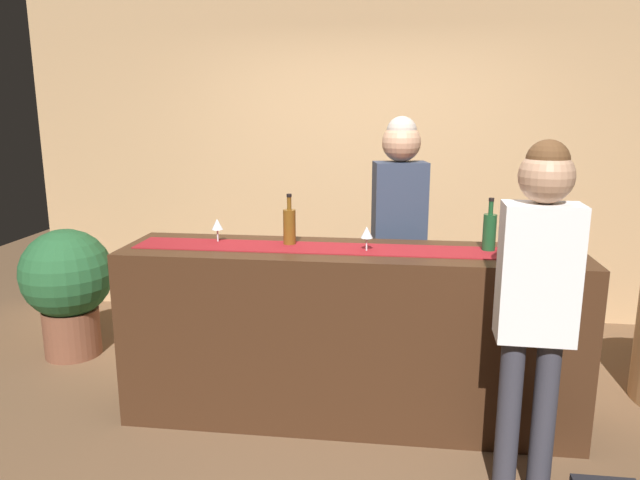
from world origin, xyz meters
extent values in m
plane|color=brown|center=(0.00, 0.00, 0.00)|extent=(10.00, 10.00, 0.00)
cube|color=tan|center=(0.00, 1.90, 1.45)|extent=(6.00, 0.12, 2.90)
cube|color=#3D2314|center=(0.00, 0.00, 0.52)|extent=(2.63, 0.60, 1.04)
cube|color=maroon|center=(0.00, 0.00, 1.04)|extent=(2.50, 0.28, 0.01)
cylinder|color=#B2C6C1|center=(0.96, -0.02, 1.14)|extent=(0.07, 0.07, 0.21)
cylinder|color=#B2C6C1|center=(0.96, -0.02, 1.29)|extent=(0.03, 0.03, 0.08)
cylinder|color=black|center=(0.96, -0.02, 1.33)|extent=(0.03, 0.03, 0.02)
cylinder|color=brown|center=(-0.36, 0.07, 1.14)|extent=(0.07, 0.07, 0.21)
cylinder|color=brown|center=(-0.36, 0.07, 1.29)|extent=(0.03, 0.03, 0.08)
cylinder|color=black|center=(-0.36, 0.07, 1.33)|extent=(0.03, 0.03, 0.02)
cylinder|color=#194723|center=(0.78, 0.06, 1.14)|extent=(0.07, 0.07, 0.21)
cylinder|color=#194723|center=(0.78, 0.06, 1.29)|extent=(0.03, 0.03, 0.08)
cylinder|color=black|center=(0.78, 0.06, 1.33)|extent=(0.03, 0.03, 0.02)
cylinder|color=silver|center=(-0.80, 0.08, 1.04)|extent=(0.06, 0.06, 0.00)
cylinder|color=silver|center=(-0.80, 0.08, 1.08)|extent=(0.01, 0.01, 0.08)
cone|color=silver|center=(-0.80, 0.08, 1.15)|extent=(0.07, 0.07, 0.06)
cylinder|color=silver|center=(0.10, -0.04, 1.04)|extent=(0.06, 0.06, 0.00)
cylinder|color=silver|center=(0.10, -0.04, 1.08)|extent=(0.01, 0.01, 0.08)
cone|color=silver|center=(0.10, -0.04, 1.15)|extent=(0.07, 0.07, 0.06)
cylinder|color=#26262B|center=(0.36, 0.60, 0.41)|extent=(0.11, 0.11, 0.83)
cylinder|color=#26262B|center=(0.20, 0.56, 0.41)|extent=(0.11, 0.11, 0.83)
cube|color=#2D384C|center=(0.28, 0.58, 1.16)|extent=(0.37, 0.26, 0.66)
sphere|color=tan|center=(0.28, 0.58, 1.61)|extent=(0.25, 0.25, 0.25)
sphere|color=#AD9E8E|center=(0.28, 0.58, 1.68)|extent=(0.19, 0.19, 0.19)
cylinder|color=#33333D|center=(0.81, -0.62, 0.40)|extent=(0.11, 0.11, 0.79)
cylinder|color=#33333D|center=(0.97, -0.63, 0.40)|extent=(0.11, 0.11, 0.79)
cube|color=white|center=(0.89, -0.63, 1.11)|extent=(0.35, 0.21, 0.63)
sphere|color=tan|center=(0.89, -0.63, 1.54)|extent=(0.24, 0.24, 0.24)
sphere|color=brown|center=(0.89, -0.63, 1.61)|extent=(0.19, 0.19, 0.19)
cylinder|color=brown|center=(-2.14, 0.64, 0.18)|extent=(0.41, 0.41, 0.36)
sphere|color=#23562D|center=(-2.14, 0.64, 0.64)|extent=(0.66, 0.66, 0.66)
camera|label=1|loc=(0.25, -3.27, 1.84)|focal=33.19mm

